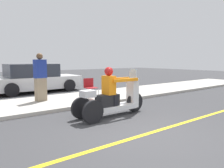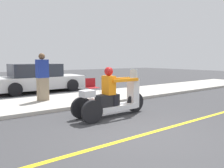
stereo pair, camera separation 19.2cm
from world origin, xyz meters
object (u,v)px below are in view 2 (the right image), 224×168
Objects in this scene: folding_chair_set_back at (92,86)px; motorcycle_trike at (112,99)px; spectator_far_back at (42,78)px; parked_car_lot_left at (38,78)px.

motorcycle_trike is at bearing -107.13° from folding_chair_set_back.
spectator_far_back reaches higher than folding_chair_set_back.
parked_car_lot_left is (-0.11, 6.48, 0.17)m from motorcycle_trike.
spectator_far_back is 0.41× the size of parked_car_lot_left.
spectator_far_back is (-1.02, 3.12, 0.47)m from motorcycle_trike.
spectator_far_back is at bearing 108.11° from motorcycle_trike.
spectator_far_back is 1.94m from folding_chair_set_back.
parked_car_lot_left is (0.91, 3.36, -0.30)m from spectator_far_back.
parked_car_lot_left is at bearing 91.01° from motorcycle_trike.
parked_car_lot_left is at bearing 74.86° from spectator_far_back.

